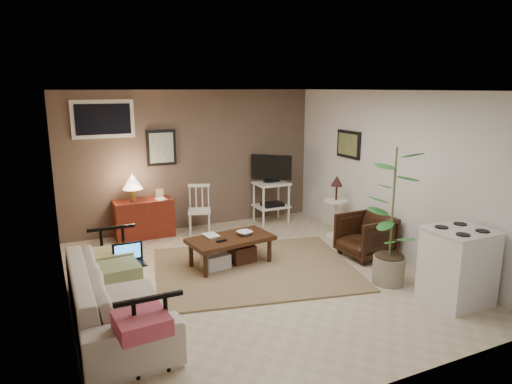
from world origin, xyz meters
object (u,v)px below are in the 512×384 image
tv_stand (272,187)px  side_table (336,199)px  coffee_table (230,249)px  potted_plant (393,212)px  red_console (143,215)px  spindle_chair (199,211)px  armchair (366,234)px  stove (458,265)px  sofa (115,284)px

tv_stand → side_table: size_ratio=1.21×
coffee_table → potted_plant: (1.60, -1.40, 0.70)m
coffee_table → red_console: red_console is taller
coffee_table → spindle_chair: size_ratio=1.49×
armchair → tv_stand: bearing=-171.0°
tv_stand → armchair: (0.44, -2.16, -0.32)m
side_table → stove: bearing=-92.3°
spindle_chair → coffee_table: bearing=-93.1°
armchair → stove: size_ratio=0.78×
red_console → side_table: size_ratio=1.05×
side_table → potted_plant: 1.93m
potted_plant → stove: bearing=-63.2°
coffee_table → armchair: armchair is taller
tv_stand → armchair: 2.23m
red_console → stove: (2.80, -3.90, 0.06)m
coffee_table → stove: 2.90m
coffee_table → spindle_chair: (0.09, 1.60, 0.14)m
armchair → potted_plant: size_ratio=0.39×
coffee_table → sofa: sofa is taller
coffee_table → potted_plant: bearing=-41.0°
armchair → coffee_table: bearing=-107.4°
spindle_chair → tv_stand: tv_stand is taller
spindle_chair → potted_plant: bearing=-63.1°
coffee_table → armchair: size_ratio=1.77×
red_console → side_table: bearing=-24.7°
potted_plant → stove: potted_plant is taller
coffee_table → stove: (1.97, -2.12, 0.19)m
spindle_chair → stove: bearing=-63.1°
sofa → potted_plant: 3.35m
coffee_table → red_console: size_ratio=1.12×
red_console → tv_stand: size_ratio=0.87×
tv_stand → armchair: size_ratio=1.81×
red_console → armchair: (2.76, -2.30, -0.03)m
tv_stand → armchair: bearing=-78.5°
red_console → armchair: size_ratio=1.58×
sofa → potted_plant: bearing=-97.7°
side_table → armchair: size_ratio=1.50×
sofa → spindle_chair: bearing=-34.6°
tv_stand → stove: bearing=-82.8°
tv_stand → potted_plant: potted_plant is taller
sofa → armchair: 3.63m
coffee_table → potted_plant: 2.24m
coffee_table → tv_stand: 2.26m
coffee_table → potted_plant: potted_plant is taller
potted_plant → coffee_table: bearing=139.0°
armchair → stove: 1.61m
tv_stand → potted_plant: size_ratio=0.71×
side_table → armchair: bearing=-98.3°
coffee_table → sofa: (-1.68, -0.95, 0.19)m
armchair → potted_plant: 1.11m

